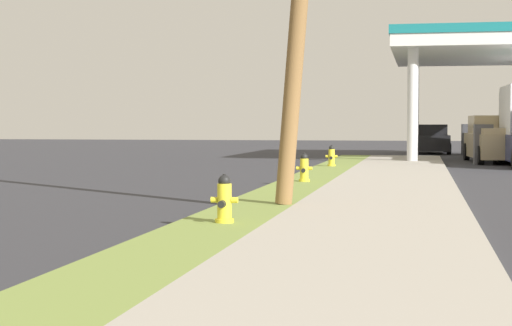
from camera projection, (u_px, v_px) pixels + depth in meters
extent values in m
cylinder|color=yellow|center=(224.00, 221.00, 12.95)|extent=(0.29, 0.29, 0.06)
cylinder|color=yellow|center=(224.00, 203.00, 12.94)|extent=(0.22, 0.22, 0.60)
sphere|color=black|center=(224.00, 181.00, 12.92)|extent=(0.19, 0.19, 0.19)
cylinder|color=black|center=(224.00, 176.00, 12.92)|extent=(0.06, 0.06, 0.05)
cylinder|color=yellow|center=(214.00, 200.00, 12.97)|extent=(0.10, 0.09, 0.09)
cylinder|color=yellow|center=(235.00, 200.00, 12.91)|extent=(0.10, 0.09, 0.09)
cylinder|color=black|center=(222.00, 204.00, 12.77)|extent=(0.11, 0.12, 0.11)
cylinder|color=yellow|center=(304.00, 180.00, 22.08)|extent=(0.29, 0.29, 0.06)
cylinder|color=yellow|center=(304.00, 170.00, 22.07)|extent=(0.22, 0.22, 0.60)
sphere|color=black|center=(304.00, 157.00, 22.06)|extent=(0.19, 0.19, 0.19)
cylinder|color=black|center=(304.00, 154.00, 22.05)|extent=(0.06, 0.06, 0.05)
cylinder|color=yellow|center=(298.00, 168.00, 22.10)|extent=(0.10, 0.09, 0.09)
cylinder|color=yellow|center=(310.00, 168.00, 22.04)|extent=(0.10, 0.09, 0.09)
cylinder|color=black|center=(303.00, 170.00, 21.91)|extent=(0.11, 0.12, 0.11)
cylinder|color=yellow|center=(332.00, 165.00, 30.04)|extent=(0.29, 0.29, 0.06)
cylinder|color=yellow|center=(332.00, 158.00, 30.03)|extent=(0.22, 0.22, 0.60)
sphere|color=black|center=(332.00, 148.00, 30.02)|extent=(0.19, 0.19, 0.19)
cylinder|color=black|center=(332.00, 146.00, 30.01)|extent=(0.06, 0.06, 0.05)
cylinder|color=yellow|center=(327.00, 156.00, 30.06)|extent=(0.10, 0.09, 0.09)
cylinder|color=yellow|center=(336.00, 156.00, 30.00)|extent=(0.10, 0.09, 0.09)
cylinder|color=black|center=(331.00, 158.00, 29.87)|extent=(0.11, 0.12, 0.11)
cylinder|color=silver|center=(413.00, 106.00, 34.16)|extent=(0.44, 0.44, 4.68)
cylinder|color=silver|center=(415.00, 110.00, 44.47)|extent=(0.44, 0.44, 4.68)
cube|color=white|center=(476.00, 51.00, 38.66)|extent=(7.36, 12.31, 0.50)
cube|color=#197A7F|center=(476.00, 42.00, 38.64)|extent=(7.46, 12.41, 0.36)
cube|color=#47474C|center=(483.00, 144.00, 33.70)|extent=(0.70, 1.10, 1.60)
cube|color=#47474C|center=(469.00, 139.00, 44.01)|extent=(0.70, 1.10, 1.60)
cube|color=white|center=(491.00, 144.00, 42.11)|extent=(2.04, 4.58, 0.85)
cube|color=white|center=(492.00, 130.00, 41.85)|extent=(1.70, 2.10, 0.56)
cylinder|color=black|center=(470.00, 149.00, 43.92)|extent=(0.25, 0.61, 0.60)
cylinder|color=black|center=(504.00, 149.00, 43.68)|extent=(0.25, 0.61, 0.60)
cylinder|color=black|center=(477.00, 151.00, 40.56)|extent=(0.25, 0.61, 0.60)
cube|color=black|center=(431.00, 143.00, 46.09)|extent=(1.93, 4.54, 0.85)
cube|color=black|center=(431.00, 130.00, 45.83)|extent=(1.65, 2.06, 0.56)
cylinder|color=black|center=(415.00, 147.00, 47.92)|extent=(0.23, 0.61, 0.60)
cylinder|color=black|center=(446.00, 147.00, 47.63)|extent=(0.23, 0.61, 0.60)
cylinder|color=black|center=(416.00, 149.00, 44.57)|extent=(0.23, 0.61, 0.60)
cylinder|color=black|center=(449.00, 149.00, 44.28)|extent=(0.23, 0.61, 0.60)
cylinder|color=black|center=(503.00, 153.00, 35.82)|extent=(0.26, 0.77, 0.76)
cylinder|color=black|center=(499.00, 149.00, 40.95)|extent=(0.26, 0.77, 0.76)
cylinder|color=black|center=(500.00, 154.00, 35.03)|extent=(0.23, 0.76, 0.76)
cube|color=tan|center=(496.00, 146.00, 35.25)|extent=(2.39, 5.53, 1.00)
cube|color=tan|center=(493.00, 124.00, 36.17)|extent=(1.98, 2.18, 0.76)
cube|color=tan|center=(501.00, 131.00, 34.04)|extent=(2.09, 3.05, 0.24)
cylinder|color=black|center=(466.00, 152.00, 37.51)|extent=(0.27, 0.77, 0.76)
cylinder|color=black|center=(510.00, 152.00, 37.28)|extent=(0.27, 0.77, 0.76)
cylinder|color=black|center=(480.00, 155.00, 33.24)|extent=(0.27, 0.77, 0.76)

